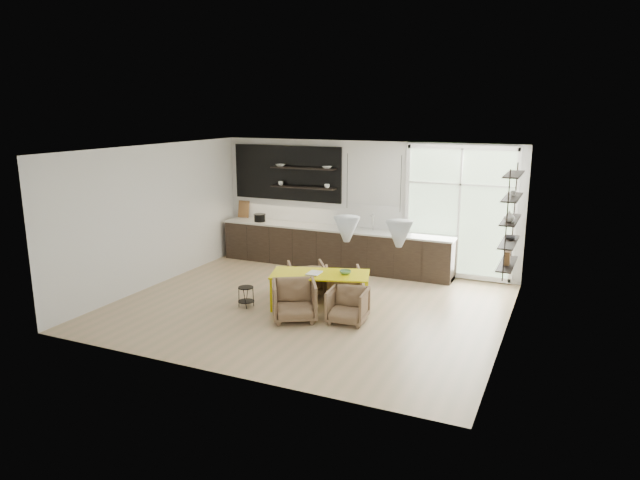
{
  "coord_description": "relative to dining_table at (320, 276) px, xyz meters",
  "views": [
    {
      "loc": [
        4.33,
        -9.1,
        3.62
      ],
      "look_at": [
        -0.03,
        0.6,
        1.14
      ],
      "focal_mm": 32.0,
      "sensor_mm": 36.0,
      "label": 1
    }
  ],
  "objects": [
    {
      "name": "table_bowl",
      "position": [
        0.43,
        0.16,
        0.08
      ],
      "size": [
        0.27,
        0.27,
        0.07
      ],
      "primitive_type": "imported",
      "rotation": [
        0.0,
        0.0,
        0.37
      ],
      "color": "#5C8D59",
      "rests_on": "dining_table"
    },
    {
      "name": "armchair_back_left",
      "position": [
        -0.58,
        0.6,
        -0.29
      ],
      "size": [
        0.96,
        0.96,
        0.64
      ],
      "primitive_type": "imported",
      "rotation": [
        0.0,
        0.0,
        3.71
      ],
      "color": "brown",
      "rests_on": "ground"
    },
    {
      "name": "right_shelving",
      "position": [
        3.14,
        1.12,
        1.04
      ],
      "size": [
        0.26,
        1.22,
        1.9
      ],
      "color": "black",
      "rests_on": "ground"
    },
    {
      "name": "kitchen_run",
      "position": [
        -0.92,
        2.63,
        -0.01
      ],
      "size": [
        5.54,
        0.69,
        2.75
      ],
      "color": "black",
      "rests_on": "ground"
    },
    {
      "name": "armchair_front_left",
      "position": [
        -0.16,
        -0.76,
        -0.26
      ],
      "size": [
        1.02,
        1.03,
        0.69
      ],
      "primitive_type": "imported",
      "rotation": [
        0.0,
        0.0,
        0.52
      ],
      "color": "brown",
      "rests_on": "ground"
    },
    {
      "name": "armchair_front_right",
      "position": [
        0.74,
        -0.49,
        -0.31
      ],
      "size": [
        0.71,
        0.72,
        0.6
      ],
      "primitive_type": "imported",
      "rotation": [
        0.0,
        0.0,
        0.1
      ],
      "color": "brown",
      "rests_on": "ground"
    },
    {
      "name": "wire_stool",
      "position": [
        -1.27,
        -0.54,
        -0.36
      ],
      "size": [
        0.3,
        0.3,
        0.38
      ],
      "rotation": [
        0.0,
        0.0,
        0.4
      ],
      "color": "black",
      "rests_on": "ground"
    },
    {
      "name": "table_book",
      "position": [
        -0.21,
        -0.08,
        0.06
      ],
      "size": [
        0.25,
        0.32,
        0.03
      ],
      "primitive_type": "imported",
      "rotation": [
        0.0,
        0.0,
        0.04
      ],
      "color": "white",
      "rests_on": "dining_table"
    },
    {
      "name": "armchair_back_right",
      "position": [
        0.19,
        0.66,
        -0.3
      ],
      "size": [
        0.9,
        0.91,
        0.62
      ],
      "primitive_type": "imported",
      "rotation": [
        0.0,
        0.0,
        3.61
      ],
      "color": "brown",
      "rests_on": "ground"
    },
    {
      "name": "dining_table",
      "position": [
        0.0,
        0.0,
        0.0
      ],
      "size": [
        1.94,
        1.3,
        0.65
      ],
      "rotation": [
        0.0,
        0.0,
        0.3
      ],
      "color": "#D2C401",
      "rests_on": "ground"
    },
    {
      "name": "room",
      "position": [
        0.36,
        1.04,
        0.85
      ],
      "size": [
        7.02,
        6.01,
        2.91
      ],
      "color": "tan",
      "rests_on": "ground"
    }
  ]
}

